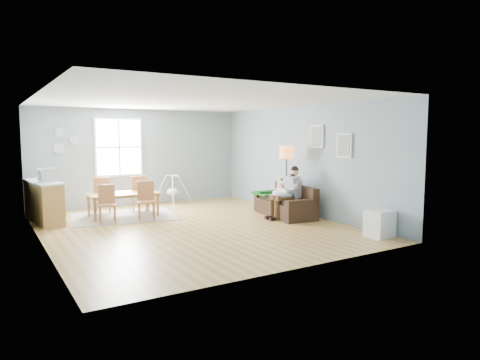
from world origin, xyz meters
TOP-DOWN VIEW (x-y plane):
  - room at (0.00, 0.00)m, footprint 8.40×9.40m
  - window at (-0.60, 3.46)m, footprint 1.32×0.08m
  - pictures at (2.97, -1.05)m, footprint 0.05×1.34m
  - wall_plates at (-2.00, 3.47)m, footprint 0.67×0.02m
  - sofa at (2.50, -0.05)m, footprint 1.08×1.97m
  - green_throw at (2.53, 0.58)m, footprint 0.91×0.77m
  - beige_pillow at (2.77, 0.40)m, footprint 0.14×0.46m
  - father at (2.35, -0.30)m, footprint 0.89×0.41m
  - nursing_pillow at (2.21, -0.28)m, footprint 0.51×0.49m
  - infant at (2.20, -0.25)m, footprint 0.17×0.34m
  - toddler at (2.46, 0.14)m, footprint 0.46×0.23m
  - floor_lamp at (2.55, 0.01)m, footprint 0.34×0.34m
  - storage_cube at (2.69, -2.77)m, footprint 0.49×0.44m
  - rug at (-0.96, 1.91)m, footprint 2.70×2.22m
  - dining_table at (-0.96, 1.91)m, footprint 1.68×0.96m
  - chair_sw at (-1.48, 1.39)m, footprint 0.46×0.46m
  - chair_se at (-0.62, 1.25)m, footprint 0.50×0.50m
  - chair_nw at (-1.30, 2.57)m, footprint 0.52×0.52m
  - chair_ne at (-0.42, 2.42)m, footprint 0.44×0.44m
  - counter at (-2.70, 2.19)m, footprint 0.71×1.75m
  - monitor at (-2.64, 1.87)m, footprint 0.38×0.36m
  - baby_swing at (0.81, 3.10)m, footprint 1.09×1.09m

SIDE VIEW (x-z plane):
  - rug at x=-0.96m, z-range 0.00..0.01m
  - storage_cube at x=2.69m, z-range 0.00..0.53m
  - sofa at x=2.50m, z-range -0.11..0.65m
  - dining_table at x=-0.96m, z-range 0.00..0.58m
  - baby_swing at x=0.81m, z-range -0.04..0.79m
  - counter at x=-2.70m, z-range 0.01..0.96m
  - green_throw at x=2.53m, z-range 0.46..0.50m
  - chair_sw at x=-1.48m, z-range 0.05..0.92m
  - chair_se at x=-0.62m, z-range 0.06..0.97m
  - chair_nw at x=-1.30m, z-range 0.06..1.00m
  - chair_ne at x=-0.42m, z-range 0.06..1.00m
  - nursing_pillow at x=2.21m, z-range 0.49..0.68m
  - toddler at x=2.46m, z-range 0.27..1.00m
  - father at x=2.35m, z-range 0.04..1.28m
  - infant at x=2.20m, z-range 0.60..0.72m
  - beige_pillow at x=2.77m, z-range 0.46..0.92m
  - monitor at x=-2.64m, z-range 0.95..1.26m
  - floor_lamp at x=2.55m, z-range 0.56..2.27m
  - window at x=-0.60m, z-range 0.84..2.46m
  - wall_plates at x=-2.00m, z-range 1.50..2.16m
  - pictures at x=2.97m, z-range 1.48..2.22m
  - room at x=0.00m, z-range 0.47..4.37m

